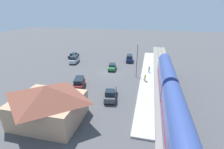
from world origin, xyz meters
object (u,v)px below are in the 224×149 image
Objects in this scene: pedestrian_on_platform at (145,77)px; pedestrian_waiting_far at (149,69)px; suv_navy at (129,58)px; suv_maroon at (79,83)px; sedan_black at (74,55)px; pickup_charcoal at (111,94)px; light_pole_near_platform at (137,56)px; station_building at (48,103)px; suv_silver at (74,59)px; sedan_green at (112,67)px.

pedestrian_waiting_far is at bearing -97.67° from pedestrian_on_platform.
pedestrian_on_platform is at bearing 82.33° from pedestrian_waiting_far.
pedestrian_waiting_far is 0.34× the size of suv_navy.
sedan_black is (11.44, -21.48, -0.27)m from suv_maroon.
light_pole_near_platform is at bearing -107.69° from pickup_charcoal.
light_pole_near_platform is at bearing -118.80° from station_building.
suv_navy is at bearing -103.29° from station_building.
station_building reaches higher than suv_silver.
light_pole_near_platform is at bearing -51.68° from pedestrian_on_platform.
pedestrian_waiting_far is 27.65m from sedan_black.
pickup_charcoal is at bearing 72.31° from light_pole_near_platform.
station_building is 1.97× the size of suv_maroon.
pedestrian_waiting_far reaches higher than sedan_black.
pickup_charcoal reaches higher than pedestrian_waiting_far.
suv_silver is (9.05, -27.88, -1.92)m from station_building.
pedestrian_on_platform is at bearing -156.34° from suv_maroon.
station_building is 6.02× the size of pedestrian_on_platform.
suv_navy is (-16.89, -5.30, 0.00)m from suv_silver.
light_pole_near_platform reaches higher than pedestrian_on_platform.
station_building is 1.19× the size of light_pole_near_platform.
sedan_green is at bearing 164.64° from suv_silver.
station_building is at bearing 76.71° from suv_navy.
suv_silver and suv_navy have the same top height.
suv_silver reaches higher than pickup_charcoal.
station_building reaches higher than sedan_black.
station_building is at bearing 91.32° from suv_maroon.
sedan_black is (2.65, -5.07, -0.27)m from suv_silver.
sedan_green is 9.24m from light_pole_near_platform.
station_building is at bearing 52.38° from pedestrian_on_platform.
station_building is 23.36m from light_pole_near_platform.
suv_silver is at bearing -61.83° from suv_maroon.
suv_silver is (23.34, -4.35, -0.13)m from pedestrian_waiting_far.
pedestrian_on_platform is 6.09m from pedestrian_waiting_far.
light_pole_near_platform reaches higher than station_building.
suv_maroon is 15.12m from light_pole_near_platform.
light_pole_near_platform reaches higher than suv_navy.
suv_navy is 19.54m from sedan_black.
station_building is 11.63m from suv_maroon.
pedestrian_waiting_far is at bearing 123.77° from suv_navy.
sedan_black is at bearing -61.96° from suv_maroon.
pickup_charcoal is (-3.30, 15.73, 0.15)m from sedan_green.
suv_navy is 0.90× the size of pickup_charcoal.
suv_silver is 5.73m from sedan_black.
sedan_green is (10.17, -0.74, -0.40)m from pedestrian_waiting_far.
sedan_green is 16.08m from pickup_charcoal.
suv_silver is 13.66m from sedan_green.
suv_navy is (-8.10, -21.71, 0.00)m from suv_maroon.
pedestrian_on_platform is 5.50m from light_pole_near_platform.
pedestrian_on_platform is at bearing -124.05° from pickup_charcoal.
station_building is 2.02× the size of suv_silver.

